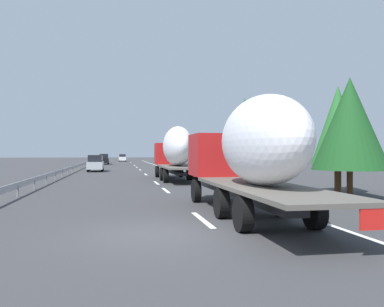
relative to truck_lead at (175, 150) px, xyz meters
name	(u,v)px	position (x,y,z in m)	size (l,w,h in m)	color
ground_plane	(126,170)	(19.03, 3.60, -2.43)	(260.00, 260.00, 0.00)	#38383A
lane_stripe_0	(202,220)	(-18.97, 1.80, -2.42)	(3.20, 0.20, 0.01)	white
lane_stripe_1	(166,190)	(-8.51, 1.80, -2.42)	(3.20, 0.20, 0.01)	white
lane_stripe_2	(156,183)	(-2.61, 1.80, -2.42)	(3.20, 0.20, 0.01)	white
lane_stripe_3	(146,174)	(8.88, 1.80, -2.42)	(3.20, 0.20, 0.01)	white
lane_stripe_4	(140,170)	(19.59, 1.80, -2.42)	(3.20, 0.20, 0.01)	white
lane_stripe_5	(137,167)	(28.86, 1.80, -2.42)	(3.20, 0.20, 0.01)	white
lane_stripe_6	(135,165)	(37.27, 1.80, -2.42)	(3.20, 0.20, 0.01)	white
lane_stripe_7	(131,162)	(57.82, 1.80, -2.42)	(3.20, 0.20, 0.01)	white
lane_stripe_8	(131,162)	(59.50, 1.80, -2.42)	(3.20, 0.20, 0.01)	white
edge_line_right	(165,168)	(24.03, -1.90, -2.42)	(110.00, 0.20, 0.01)	white
truck_lead	(175,150)	(0.00, 0.00, 0.00)	(12.16, 2.55, 4.30)	#B21919
truck_trailing	(249,151)	(-18.53, 0.00, -0.09)	(12.61, 2.55, 4.11)	#B21919
car_white_van	(122,158)	(67.45, 3.55, -1.51)	(4.76, 1.76, 1.80)	white
car_black_suv	(104,159)	(43.53, 7.19, -1.47)	(4.39, 1.80, 1.91)	black
car_yellow_coupe	(104,159)	(51.82, 7.41, -1.45)	(4.01, 1.73, 1.96)	gold
car_silver_hatch	(95,163)	(16.28, 7.22, -1.45)	(4.73, 1.80, 1.95)	#ADB2B7
road_sign	(184,152)	(14.14, -3.10, -0.13)	(0.10, 0.90, 3.33)	gray
tree_0	(181,145)	(42.58, -7.21, 1.24)	(2.45, 2.45, 5.61)	#472D19
tree_1	(245,127)	(0.50, -6.05, 2.03)	(3.66, 3.66, 6.93)	#472D19
tree_2	(350,124)	(-14.67, -6.36, 1.22)	(3.61, 3.61, 5.88)	#472D19
tree_3	(193,146)	(37.57, -8.63, 1.01)	(2.91, 2.91, 5.34)	#472D19
tree_4	(338,125)	(-11.31, -7.72, 1.40)	(2.95, 2.95, 6.07)	#472D19
tree_5	(178,146)	(41.01, -6.32, 0.99)	(2.71, 2.71, 5.64)	#472D19
guardrail_median	(79,165)	(22.03, 9.60, -1.85)	(94.00, 0.10, 0.76)	#9EA0A5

